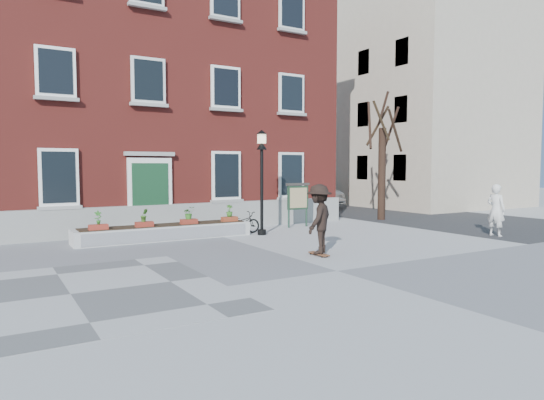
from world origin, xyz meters
TOP-DOWN VIEW (x-y plane):
  - ground at (0.00, 0.00)m, footprint 100.00×100.00m
  - checker_patch at (-6.00, 1.00)m, footprint 6.00×6.00m
  - bicycle at (0.95, 7.06)m, footprint 1.65×0.69m
  - parked_car at (10.55, 16.16)m, footprint 1.97×5.03m
  - bystander at (8.78, 1.75)m, footprint 0.49×0.72m
  - brick_building at (-2.00, 13.98)m, footprint 18.40×10.85m
  - planter_assembly at (-1.99, 7.18)m, footprint 6.20×1.12m
  - bare_tree at (9.01, 8.01)m, footprint 1.83×1.83m
  - side_street at (17.99, 19.78)m, footprint 15.20×36.00m
  - lamp_post at (1.51, 6.46)m, footprint 0.40×0.40m
  - notice_board at (3.97, 7.71)m, footprint 1.10×0.16m
  - skateboarder at (0.81, 1.88)m, footprint 1.48×1.35m

SIDE VIEW (x-z plane):
  - ground at x=0.00m, z-range 0.00..0.00m
  - checker_patch at x=-6.00m, z-range 0.00..0.01m
  - planter_assembly at x=-1.99m, z-range -0.27..0.88m
  - bicycle at x=0.95m, z-range 0.00..0.84m
  - parked_car at x=10.55m, z-range 0.00..1.63m
  - bystander at x=8.78m, z-range 0.00..1.93m
  - skateboarder at x=0.81m, z-range 0.03..2.11m
  - notice_board at x=3.97m, z-range 0.33..2.20m
  - lamp_post at x=1.51m, z-range 0.57..4.50m
  - bare_tree at x=9.01m, z-range -0.29..5.87m
  - brick_building at x=-2.00m, z-range 0.00..12.60m
  - side_street at x=17.99m, z-range -0.23..14.27m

